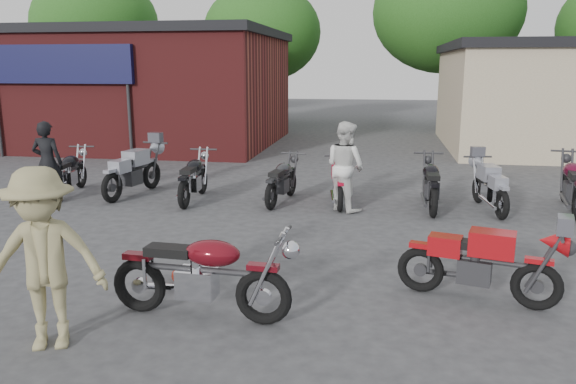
% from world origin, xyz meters
% --- Properties ---
extents(ground, '(90.00, 90.00, 0.00)m').
position_xyz_m(ground, '(0.00, 0.00, 0.00)').
color(ground, '#353537').
extents(brick_building, '(12.00, 8.00, 4.00)m').
position_xyz_m(brick_building, '(-9.00, 14.00, 2.00)').
color(brick_building, maroon).
rests_on(brick_building, ground).
extents(tree_0, '(6.56, 6.56, 8.20)m').
position_xyz_m(tree_0, '(-14.00, 22.00, 4.10)').
color(tree_0, '#1B4612').
rests_on(tree_0, ground).
extents(tree_1, '(5.92, 5.92, 7.40)m').
position_xyz_m(tree_1, '(-5.00, 22.00, 3.70)').
color(tree_1, '#1B4612').
rests_on(tree_1, ground).
extents(tree_2, '(7.04, 7.04, 8.80)m').
position_xyz_m(tree_2, '(4.00, 22.00, 4.40)').
color(tree_2, '#1B4612').
rests_on(tree_2, ground).
extents(vintage_motorcycle, '(2.19, 0.84, 1.25)m').
position_xyz_m(vintage_motorcycle, '(-0.86, -0.77, 0.62)').
color(vintage_motorcycle, '#5A0B13').
rests_on(vintage_motorcycle, ground).
extents(sportbike, '(2.05, 1.12, 1.13)m').
position_xyz_m(sportbike, '(2.44, 0.29, 0.56)').
color(sportbike, '#B60F15').
rests_on(sportbike, ground).
extents(helmet, '(0.29, 0.29, 0.26)m').
position_xyz_m(helmet, '(-1.49, 0.20, 0.13)').
color(helmet, red).
rests_on(helmet, ground).
extents(person_dark, '(0.69, 0.49, 1.80)m').
position_xyz_m(person_dark, '(-6.00, 4.26, 0.90)').
color(person_dark, black).
rests_on(person_dark, ground).
extents(person_light, '(1.14, 1.12, 1.85)m').
position_xyz_m(person_light, '(0.42, 4.71, 0.92)').
color(person_light, silver).
rests_on(person_light, ground).
extents(person_tan, '(1.43, 1.10, 1.96)m').
position_xyz_m(person_tan, '(-2.27, -1.70, 0.98)').
color(person_tan, '#91875A').
rests_on(person_tan, ground).
extents(row_bike_0, '(0.94, 2.02, 1.13)m').
position_xyz_m(row_bike_0, '(-6.03, 5.13, 0.56)').
color(row_bike_0, black).
rests_on(row_bike_0, ground).
extents(row_bike_1, '(1.07, 2.24, 1.25)m').
position_xyz_m(row_bike_1, '(-4.50, 5.27, 0.62)').
color(row_bike_1, '#999BA7').
rests_on(row_bike_1, ground).
extents(row_bike_2, '(0.77, 2.03, 1.16)m').
position_xyz_m(row_bike_2, '(-2.94, 4.95, 0.58)').
color(row_bike_2, black).
rests_on(row_bike_2, ground).
extents(row_bike_3, '(0.88, 1.96, 1.10)m').
position_xyz_m(row_bike_3, '(-0.98, 5.14, 0.55)').
color(row_bike_3, '#252628').
rests_on(row_bike_3, ground).
extents(row_bike_4, '(0.83, 1.87, 1.05)m').
position_xyz_m(row_bike_4, '(0.26, 5.20, 0.53)').
color(row_bike_4, red).
rests_on(row_bike_4, ground).
extents(row_bike_5, '(0.68, 2.03, 1.17)m').
position_xyz_m(row_bike_5, '(2.20, 5.13, 0.59)').
color(row_bike_5, black).
rests_on(row_bike_5, ground).
extents(row_bike_6, '(0.94, 2.01, 1.12)m').
position_xyz_m(row_bike_6, '(3.39, 5.15, 0.56)').
color(row_bike_6, gray).
rests_on(row_bike_6, ground).
extents(row_bike_7, '(1.01, 2.24, 1.25)m').
position_xyz_m(row_bike_7, '(5.06, 5.42, 0.63)').
color(row_bike_7, '#49091E').
rests_on(row_bike_7, ground).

